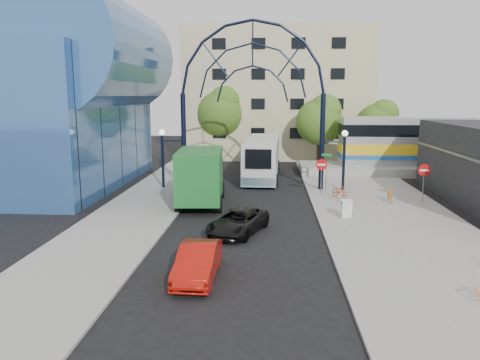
# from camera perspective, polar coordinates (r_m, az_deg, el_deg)

# --- Properties ---
(ground) EXTENTS (120.00, 120.00, 0.00)m
(ground) POSITION_cam_1_polar(r_m,az_deg,el_deg) (20.91, -0.08, -8.87)
(ground) COLOR black
(ground) RESTS_ON ground
(sidewalk_east) EXTENTS (8.00, 56.00, 0.12)m
(sidewalk_east) POSITION_cam_1_polar(r_m,az_deg,el_deg) (25.55, 18.85, -5.71)
(sidewalk_east) COLOR gray
(sidewalk_east) RESTS_ON ground
(plaza_west) EXTENTS (5.00, 50.00, 0.12)m
(plaza_west) POSITION_cam_1_polar(r_m,az_deg,el_deg) (27.72, -12.80, -4.18)
(plaza_west) COLOR gray
(plaza_west) RESTS_ON ground
(gateway_arch) EXTENTS (13.64, 0.44, 12.10)m
(gateway_arch) POSITION_cam_1_polar(r_m,az_deg,el_deg) (33.78, 1.54, 13.16)
(gateway_arch) COLOR black
(gateway_arch) RESTS_ON ground
(stop_sign) EXTENTS (0.80, 0.07, 2.50)m
(stop_sign) POSITION_cam_1_polar(r_m,az_deg,el_deg) (32.27, 9.90, 1.45)
(stop_sign) COLOR slate
(stop_sign) RESTS_ON sidewalk_east
(do_not_enter_sign) EXTENTS (0.76, 0.07, 2.48)m
(do_not_enter_sign) POSITION_cam_1_polar(r_m,az_deg,el_deg) (31.63, 21.52, 0.68)
(do_not_enter_sign) COLOR slate
(do_not_enter_sign) RESTS_ON sidewalk_east
(street_name_sign) EXTENTS (0.70, 0.70, 2.80)m
(street_name_sign) POSITION_cam_1_polar(r_m,az_deg,el_deg) (32.88, 10.49, 1.84)
(street_name_sign) COLOR slate
(street_name_sign) RESTS_ON sidewalk_east
(sandwich_board) EXTENTS (0.55, 0.61, 0.99)m
(sandwich_board) POSITION_cam_1_polar(r_m,az_deg,el_deg) (26.75, 12.87, -3.20)
(sandwich_board) COLOR white
(sandwich_board) RESTS_ON sidewalk_east
(transit_hall) EXTENTS (16.50, 18.00, 14.50)m
(transit_hall) POSITION_cam_1_polar(r_m,az_deg,el_deg) (38.48, -22.15, 9.30)
(transit_hall) COLOR #325D9B
(transit_hall) RESTS_ON ground
(apartment_block) EXTENTS (20.00, 12.10, 14.00)m
(apartment_block) POSITION_cam_1_polar(r_m,az_deg,el_deg) (54.69, 4.53, 10.40)
(apartment_block) COLOR #C4B888
(apartment_block) RESTS_ON ground
(tree_north_a) EXTENTS (4.48, 4.48, 7.00)m
(tree_north_a) POSITION_cam_1_polar(r_m,az_deg,el_deg) (45.94, 9.82, 7.32)
(tree_north_a) COLOR #382314
(tree_north_a) RESTS_ON ground
(tree_north_b) EXTENTS (5.12, 5.12, 8.00)m
(tree_north_b) POSITION_cam_1_polar(r_m,az_deg,el_deg) (49.93, -2.26, 8.45)
(tree_north_b) COLOR #382314
(tree_north_b) RESTS_ON ground
(tree_north_c) EXTENTS (4.16, 4.16, 6.50)m
(tree_north_c) POSITION_cam_1_polar(r_m,az_deg,el_deg) (48.91, 16.62, 6.83)
(tree_north_c) COLOR #382314
(tree_north_c) RESTS_ON ground
(city_bus) EXTENTS (3.08, 11.86, 3.23)m
(city_bus) POSITION_cam_1_polar(r_m,az_deg,el_deg) (39.82, 2.74, 2.81)
(city_bus) COLOR silver
(city_bus) RESTS_ON ground
(green_truck) EXTENTS (3.12, 7.24, 3.58)m
(green_truck) POSITION_cam_1_polar(r_m,az_deg,el_deg) (29.74, -4.74, 0.43)
(green_truck) COLOR black
(green_truck) RESTS_ON ground
(black_suv) EXTENTS (3.34, 4.79, 1.22)m
(black_suv) POSITION_cam_1_polar(r_m,az_deg,el_deg) (23.58, -0.24, -5.09)
(black_suv) COLOR black
(black_suv) RESTS_ON ground
(red_sedan) EXTENTS (1.46, 4.02, 1.32)m
(red_sedan) POSITION_cam_1_polar(r_m,az_deg,el_deg) (18.00, -5.15, -9.92)
(red_sedan) COLOR #A5120A
(red_sedan) RESTS_ON ground
(bike_near_a) EXTENTS (1.33, 1.96, 0.98)m
(bike_near_a) POSITION_cam_1_polar(r_m,az_deg,el_deg) (31.51, 12.11, -1.39)
(bike_near_a) COLOR #E7562E
(bike_near_a) RESTS_ON sidewalk_east
(bike_near_b) EXTENTS (0.55, 1.64, 0.97)m
(bike_near_b) POSITION_cam_1_polar(r_m,az_deg,el_deg) (31.49, 17.83, -1.68)
(bike_near_b) COLOR orange
(bike_near_b) RESTS_ON sidewalk_east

